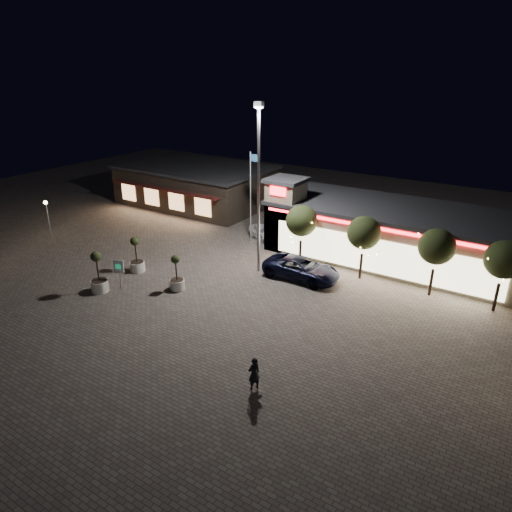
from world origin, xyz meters
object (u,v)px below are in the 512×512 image
Objects in this scene: planter_mid at (99,279)px; white_sedan at (265,233)px; planter_left at (137,261)px; valet_sign at (119,269)px; pickup_truck at (301,269)px; pedestrian at (254,374)px.

white_sedan is at bearing 73.77° from planter_mid.
planter_mid is at bearing -85.44° from planter_left.
white_sedan is 1.80× the size of valet_sign.
valet_sign is at bearing 130.12° from pickup_truck.
pickup_truck is 2.61× the size of valet_sign.
planter_left reaches higher than pedestrian.
pedestrian reaches higher than pickup_truck.
planter_left is (-15.02, 6.73, -0.02)m from pedestrian.
planter_left is at bearing -174.48° from white_sedan.
pickup_truck is 8.45m from white_sedan.
pedestrian is (3.89, -12.36, 0.09)m from pickup_truck.
planter_left is at bearing 94.56° from planter_mid.
planter_left is (-11.13, -5.63, 0.07)m from pickup_truck.
valet_sign is at bearing -65.82° from planter_left.
valet_sign is at bearing -165.51° from white_sedan.
pickup_truck is 2.05× the size of planter_left.
planter_left is at bearing -87.70° from pedestrian.
planter_mid is (-4.32, -14.83, 0.25)m from white_sedan.
valet_sign is (-9.88, -8.39, 0.74)m from pickup_truck.
planter_left is 0.93× the size of planter_mid.
pickup_truck is 12.47m from planter_left.
pickup_truck is at bearing 40.34° from valet_sign.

